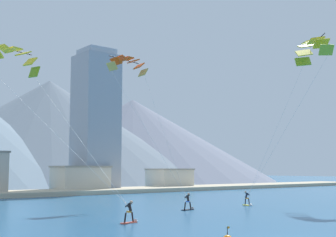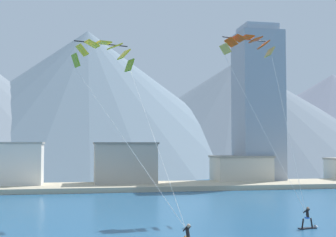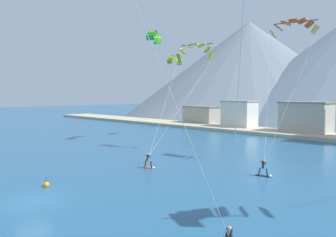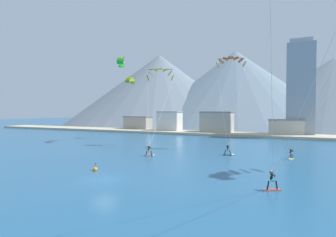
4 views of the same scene
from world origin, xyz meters
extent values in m
cube|color=orange|center=(-2.50, 13.93, 0.86)|extent=(0.30, 0.36, 0.12)
cylinder|color=black|center=(-2.48, 13.84, 1.21)|extent=(0.31, 0.46, 0.65)
cylinder|color=black|center=(-2.62, 13.91, 1.39)|extent=(0.20, 0.55, 0.42)
cylinder|color=black|center=(-2.38, 13.96, 1.39)|extent=(0.20, 0.55, 0.42)
cylinder|color=black|center=(-2.54, 14.11, 1.36)|extent=(0.52, 0.14, 0.03)
sphere|color=tan|center=(-2.45, 13.70, 1.61)|extent=(0.23, 0.23, 0.23)
cube|color=black|center=(8.41, 19.74, 0.04)|extent=(1.48, 0.62, 0.07)
cylinder|color=black|center=(8.02, 19.69, 0.43)|extent=(0.26, 0.15, 0.74)
cylinder|color=black|center=(8.80, 19.79, 0.43)|extent=(0.26, 0.15, 0.74)
cube|color=blue|center=(8.41, 19.74, 0.84)|extent=(0.27, 0.34, 0.12)
cylinder|color=black|center=(8.42, 19.69, 1.17)|extent=(0.26, 0.35, 0.62)
cylinder|color=black|center=(8.29, 19.78, 1.35)|extent=(0.15, 0.54, 0.41)
cylinder|color=black|center=(8.52, 19.81, 1.35)|extent=(0.15, 0.54, 0.41)
cylinder|color=black|center=(8.38, 19.97, 1.32)|extent=(0.52, 0.10, 0.03)
sphere|color=#9E7051|center=(8.43, 19.62, 1.58)|extent=(0.23, 0.23, 0.23)
cone|color=white|center=(9.27, 19.85, 0.10)|extent=(0.34, 0.39, 0.36)
cube|color=#78A11C|center=(-9.47, 26.38, 13.77)|extent=(0.84, 1.29, 1.13)
cube|color=yellow|center=(-8.93, 26.55, 14.72)|extent=(1.20, 1.41, 0.94)
cube|color=yellow|center=(-8.07, 26.83, 15.36)|extent=(1.42, 1.48, 0.58)
cube|color=yellow|center=(-7.05, 27.18, 15.59)|extent=(1.47, 1.50, 0.13)
cube|color=yellow|center=(-6.03, 27.54, 15.36)|extent=(1.43, 1.48, 0.58)
cube|color=yellow|center=(-5.18, 27.84, 14.72)|extent=(1.21, 1.40, 0.94)
cube|color=#78A11C|center=(-4.65, 28.03, 13.77)|extent=(0.86, 1.28, 1.13)
cylinder|color=black|center=(-7.22, 27.69, 15.60)|extent=(4.85, 1.69, 0.10)
cylinder|color=silver|center=(-6.06, 20.22, 7.29)|extent=(7.08, 12.26, 11.89)
cylinder|color=silver|center=(-3.53, 21.09, 7.29)|extent=(2.02, 13.99, 11.89)
cube|color=gold|center=(4.63, 28.40, 15.71)|extent=(0.92, 1.35, 0.97)
cube|color=#DC4A0C|center=(5.26, 28.56, 16.42)|extent=(1.11, 1.39, 0.81)
cube|color=#DC4A0C|center=(6.09, 28.73, 16.88)|extent=(1.20, 1.41, 0.55)
cube|color=#DC4A0C|center=(7.03, 28.89, 17.04)|extent=(1.18, 1.42, 0.24)
cube|color=#DC4A0C|center=(7.97, 29.02, 16.88)|extent=(1.13, 1.41, 0.55)
cube|color=#DC4A0C|center=(8.81, 29.10, 16.42)|extent=(0.97, 1.39, 0.81)
cube|color=gold|center=(9.46, 29.13, 15.71)|extent=(0.73, 1.36, 0.97)
cylinder|color=black|center=(6.94, 29.45, 16.99)|extent=(4.94, 1.31, 0.10)
cylinder|color=silver|center=(6.40, 24.15, 8.30)|extent=(4.00, 8.39, 13.98)
cylinder|color=silver|center=(9.03, 24.54, 8.30)|extent=(1.33, 9.19, 13.98)
cube|color=#BCAD8E|center=(0.00, 53.96, 0.35)|extent=(180.00, 10.00, 0.70)
cube|color=#B7AD9E|center=(-2.37, 56.48, 3.25)|extent=(9.14, 6.03, 6.50)
cube|color=gray|center=(-2.37, 56.48, 6.65)|extent=(9.51, 6.27, 0.30)
cube|color=beige|center=(16.67, 58.37, 2.17)|extent=(8.86, 6.26, 4.33)
cube|color=gray|center=(16.67, 58.37, 4.48)|extent=(9.21, 6.51, 0.30)
cube|color=silver|center=(-18.02, 56.43, 3.26)|extent=(7.16, 5.05, 6.53)
cube|color=#9D9992|center=(-18.02, 56.43, 6.68)|extent=(7.45, 5.25, 0.30)
cube|color=#999EA8|center=(20.06, 59.33, 12.57)|extent=(7.00, 7.00, 25.15)
cube|color=#A8ADB9|center=(20.06, 59.33, 25.75)|extent=(5.60, 5.60, 1.20)
cone|color=slate|center=(-7.39, 114.76, 18.79)|extent=(100.18, 100.18, 37.58)
cone|color=slate|center=(35.70, 115.47, 15.34)|extent=(96.75, 96.75, 30.68)
cone|color=slate|center=(68.38, 118.94, 14.09)|extent=(97.61, 97.61, 28.19)
camera|label=1|loc=(-22.64, -16.42, 4.15)|focal=50.00mm
camera|label=2|loc=(-8.95, -14.35, 6.61)|focal=50.00mm
camera|label=3|loc=(24.61, -10.03, 8.21)|focal=35.00mm
camera|label=4|loc=(16.83, -21.42, 6.94)|focal=28.00mm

